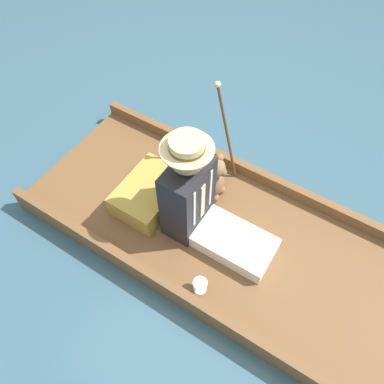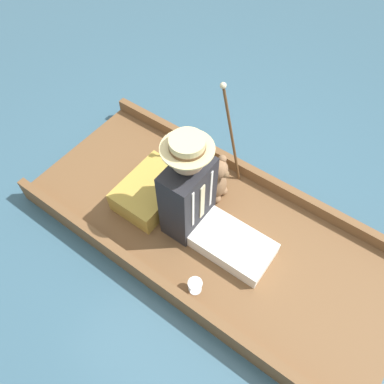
{
  "view_description": "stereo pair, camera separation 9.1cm",
  "coord_description": "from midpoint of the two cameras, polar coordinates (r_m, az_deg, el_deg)",
  "views": [
    {
      "loc": [
        1.24,
        0.63,
        2.44
      ],
      "look_at": [
        0.06,
        -0.12,
        0.5
      ],
      "focal_mm": 35.0,
      "sensor_mm": 36.0,
      "label": 1
    },
    {
      "loc": [
        1.19,
        0.7,
        2.44
      ],
      "look_at": [
        0.06,
        -0.12,
        0.5
      ],
      "focal_mm": 35.0,
      "sensor_mm": 36.0,
      "label": 2
    }
  ],
  "objects": [
    {
      "name": "seat_cushion",
      "position": [
        2.79,
        -7.46,
        -0.14
      ],
      "size": [
        0.54,
        0.37,
        0.17
      ],
      "color": "#B7933D",
      "rests_on": "punt_boat"
    },
    {
      "name": "ground_plane",
      "position": [
        2.8,
        1.79,
        -6.16
      ],
      "size": [
        16.0,
        16.0,
        0.0
      ],
      "primitive_type": "plane",
      "color": "#385B70"
    },
    {
      "name": "teddy_bear",
      "position": [
        2.72,
        2.53,
        2.0
      ],
      "size": [
        0.28,
        0.16,
        0.4
      ],
      "color": "#846042",
      "rests_on": "punt_boat"
    },
    {
      "name": "wine_glass",
      "position": [
        2.44,
        0.15,
        -13.96
      ],
      "size": [
        0.09,
        0.09,
        0.1
      ],
      "color": "silver",
      "rests_on": "punt_boat"
    },
    {
      "name": "walking_cane",
      "position": [
        2.66,
        4.15,
        10.0
      ],
      "size": [
        0.04,
        0.25,
        0.83
      ],
      "color": "brown",
      "rests_on": "punt_boat"
    },
    {
      "name": "punt_boat",
      "position": [
        2.75,
        1.82,
        -5.53
      ],
      "size": [
        1.18,
        2.72,
        0.2
      ],
      "color": "brown",
      "rests_on": "ground_plane"
    },
    {
      "name": "seated_person",
      "position": [
        2.43,
        0.04,
        -1.54
      ],
      "size": [
        0.36,
        0.8,
        0.85
      ],
      "rotation": [
        0.0,
        0.0,
        -0.13
      ],
      "color": "white",
      "rests_on": "punt_boat"
    }
  ]
}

